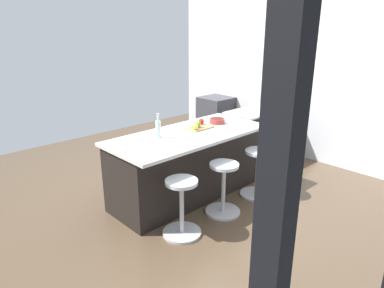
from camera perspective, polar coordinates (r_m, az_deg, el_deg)
ground_plane at (r=4.79m, az=-0.21°, el=-9.04°), size 7.27×7.27×0.00m
interior_partition_left at (r=6.38m, az=17.60°, el=11.17°), size 0.15×5.59×2.97m
sink_cabinet at (r=6.46m, az=12.74°, el=2.28°), size 1.98×0.60×1.17m
oven_range at (r=7.25m, az=3.97°, el=4.33°), size 0.60×0.61×0.86m
kitchen_island at (r=4.71m, az=-0.81°, el=-3.35°), size 2.19×0.97×0.91m
stool_by_window at (r=4.84m, az=10.65°, el=-4.94°), size 0.44×0.44×0.67m
stool_middle at (r=4.35m, az=5.18°, el=-7.54°), size 0.44×0.44×0.67m
stool_near_camera at (r=3.91m, az=-1.70°, el=-10.66°), size 0.44×0.44×0.67m
cutting_board at (r=4.75m, az=1.18°, el=2.73°), size 0.36×0.24×0.02m
apple_yellow at (r=4.60m, az=0.58°, el=2.82°), size 0.08×0.08×0.08m
apple_green at (r=4.70m, az=0.95°, el=3.25°), size 0.09×0.09×0.09m
apple_red at (r=4.87m, az=1.53°, el=3.73°), size 0.08×0.08×0.08m
water_bottle at (r=4.32m, az=-5.57°, el=2.56°), size 0.06×0.06×0.31m
fruit_bowl at (r=5.00m, az=4.14°, el=3.86°), size 0.22×0.22×0.07m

